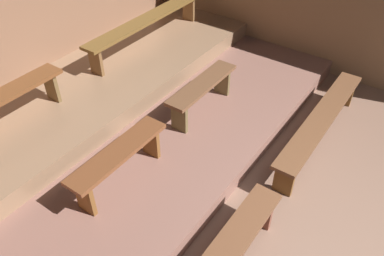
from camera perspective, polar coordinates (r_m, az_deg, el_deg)
ground at (r=4.74m, az=-1.55°, el=-5.42°), size 6.84×5.77×0.08m
wall_back at (r=5.70m, az=-23.27°, el=13.95°), size 6.84×0.06×2.26m
platform_lower at (r=5.07m, az=-9.49°, el=-0.13°), size 6.04×3.24×0.23m
platform_middle at (r=5.42m, az=-15.85°, el=4.77°), size 6.04×1.67×0.23m
bench_floor_right at (r=5.01m, az=18.53°, el=1.11°), size 2.29×0.28×0.43m
bench_lower_left at (r=4.03m, az=-10.73°, el=-4.33°), size 1.23×0.28×0.43m
bench_lower_right at (r=4.94m, az=1.52°, el=5.74°), size 1.23×0.28×0.43m
bench_middle_right at (r=6.11m, az=-6.68°, el=15.24°), size 2.42×0.28×0.43m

